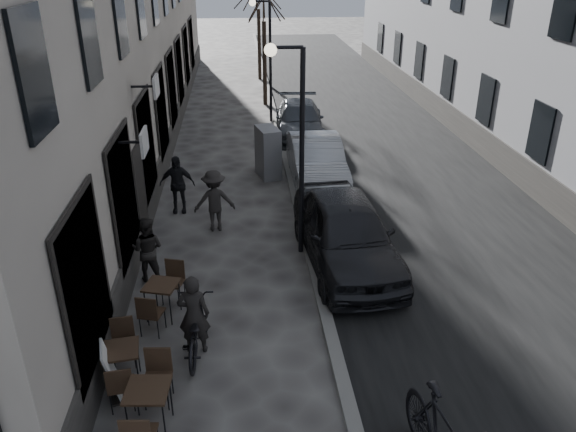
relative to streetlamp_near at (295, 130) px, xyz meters
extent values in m
cube|color=black|center=(4.02, 10.00, -3.16)|extent=(7.30, 60.00, 0.00)
cube|color=slate|center=(0.37, 10.00, -3.10)|extent=(0.25, 60.00, 0.12)
cylinder|color=black|center=(0.17, 0.00, -0.66)|extent=(0.12, 0.12, 5.00)
cylinder|color=black|center=(-0.18, 0.00, 1.84)|extent=(0.70, 0.08, 0.08)
sphere|color=#FFF2CC|center=(-0.53, 0.00, 1.79)|extent=(0.28, 0.28, 0.28)
cylinder|color=black|center=(0.17, 12.00, -0.66)|extent=(0.12, 0.12, 5.00)
cylinder|color=black|center=(-0.18, 12.00, 1.84)|extent=(0.70, 0.08, 0.08)
sphere|color=#FFF2CC|center=(-0.53, 12.00, 1.79)|extent=(0.28, 0.28, 0.28)
cylinder|color=black|center=(0.07, 15.00, -1.21)|extent=(0.20, 0.20, 3.90)
cylinder|color=black|center=(0.07, 21.00, -1.21)|extent=(0.20, 0.20, 3.90)
cube|color=#322316|center=(-2.82, -5.56, -2.37)|extent=(0.72, 0.72, 0.04)
cylinder|color=black|center=(-3.12, -5.82, -2.78)|extent=(0.03, 0.03, 0.77)
cylinder|color=black|center=(-2.57, -5.86, -2.78)|extent=(0.03, 0.03, 0.77)
cylinder|color=black|center=(-3.07, -5.26, -2.78)|extent=(0.03, 0.03, 0.77)
cylinder|color=black|center=(-2.52, -5.31, -2.78)|extent=(0.03, 0.03, 0.77)
cube|color=#322316|center=(-3.43, -4.48, -2.43)|extent=(0.69, 0.69, 0.04)
cylinder|color=black|center=(-3.64, -4.77, -2.80)|extent=(0.02, 0.02, 0.71)
cylinder|color=black|center=(-3.14, -4.69, -2.80)|extent=(0.02, 0.02, 0.71)
cylinder|color=black|center=(-3.72, -4.26, -2.80)|extent=(0.02, 0.02, 0.71)
cylinder|color=black|center=(-3.21, -4.19, -2.80)|extent=(0.02, 0.02, 0.71)
cube|color=#322316|center=(-2.96, -2.50, -2.41)|extent=(0.78, 0.78, 0.04)
cylinder|color=black|center=(-3.28, -2.69, -2.79)|extent=(0.02, 0.02, 0.73)
cylinder|color=black|center=(-2.77, -2.83, -2.79)|extent=(0.02, 0.02, 0.73)
cylinder|color=black|center=(-3.14, -2.18, -2.79)|extent=(0.02, 0.02, 0.73)
cylinder|color=black|center=(-2.63, -2.32, -2.79)|extent=(0.02, 0.02, 0.73)
cube|color=black|center=(-3.48, -4.73, -3.14)|extent=(0.41, 0.63, 0.04)
cube|color=silver|center=(-3.55, -4.73, -2.64)|extent=(0.37, 0.62, 0.98)
cube|color=slate|center=(-0.34, 5.29, -2.33)|extent=(0.85, 1.22, 1.66)
imported|color=black|center=(-2.23, -3.67, -2.66)|extent=(0.74, 1.91, 0.99)
imported|color=black|center=(-2.23, -3.67, -2.35)|extent=(0.61, 0.41, 1.62)
imported|color=#282522|center=(-3.43, -1.00, -2.38)|extent=(0.86, 0.74, 1.56)
imported|color=#262321|center=(-1.99, 1.44, -2.31)|extent=(1.16, 0.75, 1.70)
imported|color=black|center=(-3.08, 2.69, -2.31)|extent=(1.00, 0.43, 1.70)
imported|color=black|center=(1.17, -0.67, -2.32)|extent=(2.33, 5.04, 1.67)
imported|color=#909498|center=(1.17, 4.55, -2.41)|extent=(1.60, 4.53, 1.49)
imported|color=#3C4047|center=(1.17, 9.64, -2.49)|extent=(2.22, 4.77, 1.35)
camera|label=1|loc=(-1.26, -12.34, 3.72)|focal=35.00mm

